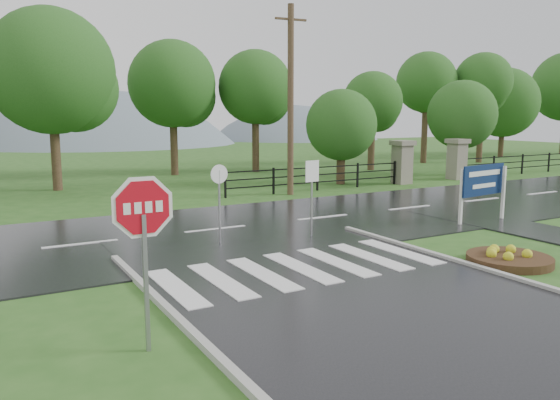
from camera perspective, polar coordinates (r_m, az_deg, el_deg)
ground at (r=9.13m, az=19.47°, el=-14.53°), size 120.00×120.00×0.00m
main_road at (r=17.06m, az=-6.74°, el=-3.18°), size 90.00×8.00×0.04m
crosswalk at (r=12.72m, az=2.15°, el=-7.04°), size 6.50×2.80×0.02m
pillar_west at (r=29.01m, az=12.64°, el=3.98°), size 1.00×1.00×2.24m
pillar_east at (r=31.83m, az=18.00°, el=4.18°), size 1.00×1.00×2.24m
fence_west at (r=25.83m, az=3.94°, el=2.59°), size 9.58×0.08×1.20m
hills at (r=73.61m, az=-20.97°, el=-6.74°), size 102.00×48.00×48.00m
treeline at (r=30.53m, az=-15.30°, el=1.90°), size 83.20×5.20×10.00m
stop_sign at (r=8.25m, az=-14.07°, el=-2.41°), size 1.27×0.06×2.85m
estate_billboard at (r=19.20m, az=20.50°, el=1.69°), size 2.20×0.34×1.93m
flower_bed at (r=14.31m, az=22.84°, el=-5.58°), size 1.99×1.99×0.40m
reg_sign_small at (r=15.69m, az=3.36°, el=1.71°), size 0.50×0.10×2.26m
reg_sign_round at (r=14.92m, az=-6.36°, el=0.59°), size 0.52×0.09×2.23m
utility_pole_east at (r=24.31m, az=1.11°, el=10.40°), size 1.47×0.27×8.25m
entrance_tree_left at (r=28.30m, az=6.44°, el=7.78°), size 3.64×3.64×4.86m
entrance_tree_right at (r=34.16m, az=18.49°, el=8.42°), size 4.02×4.02×5.57m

